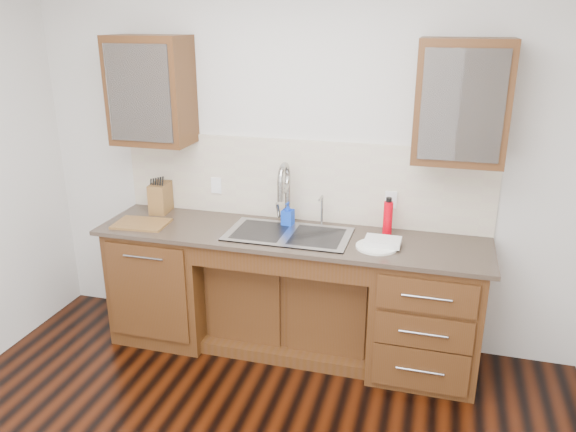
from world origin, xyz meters
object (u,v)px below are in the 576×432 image
(soap_bottle, at_px, (288,214))
(cutting_board, at_px, (141,224))
(knife_block, at_px, (161,198))
(plate, at_px, (377,247))
(water_bottle, at_px, (388,218))

(soap_bottle, height_order, cutting_board, soap_bottle)
(knife_block, bearing_deg, plate, -14.97)
(knife_block, bearing_deg, water_bottle, -6.27)
(soap_bottle, distance_m, knife_block, 1.01)
(knife_block, bearing_deg, cutting_board, -96.35)
(water_bottle, xyz_separation_m, cutting_board, (-1.71, -0.28, -0.11))
(knife_block, distance_m, cutting_board, 0.32)
(water_bottle, xyz_separation_m, knife_block, (-1.71, 0.02, -0.00))
(water_bottle, relative_size, knife_block, 1.04)
(soap_bottle, height_order, knife_block, knife_block)
(knife_block, xyz_separation_m, cutting_board, (-0.00, -0.30, -0.10))
(water_bottle, bearing_deg, knife_block, 179.42)
(soap_bottle, bearing_deg, knife_block, -175.32)
(plate, bearing_deg, knife_block, 170.72)
(soap_bottle, relative_size, plate, 0.64)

